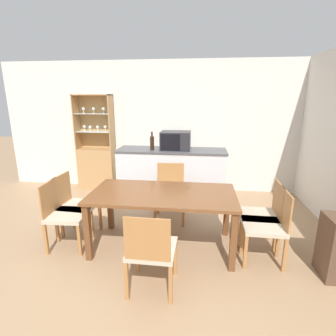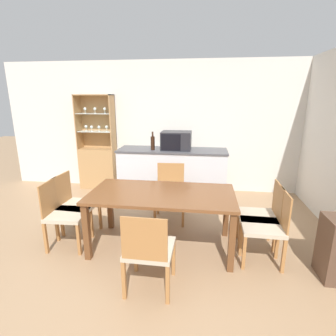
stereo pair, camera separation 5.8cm
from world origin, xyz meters
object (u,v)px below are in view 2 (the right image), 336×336
object	(u,v)px
microwave	(176,141)
wine_bottle	(153,143)
dining_table	(162,199)
dining_chair_head_far	(170,192)
dining_chair_side_left_far	(75,205)
display_cabinet	(98,161)
dining_chair_side_left_near	(64,213)
dining_chair_head_near	(149,250)
dining_chair_side_right_near	(266,226)
dining_chair_side_right_far	(262,215)

from	to	relation	value
microwave	wine_bottle	bearing A→B (deg)	-166.75
dining_table	dining_chair_head_far	world-z (taller)	dining_chair_head_far
dining_chair_head_far	dining_chair_side_left_far	bearing A→B (deg)	24.52
display_cabinet	dining_chair_side_left_near	distance (m)	2.28
wine_bottle	dining_chair_head_near	bearing A→B (deg)	-80.07
dining_chair_head_near	dining_chair_side_left_near	size ratio (longest dim) A/B	1.00
dining_table	dining_chair_side_right_near	world-z (taller)	dining_chair_side_right_near
dining_table	dining_chair_head_near	size ratio (longest dim) A/B	2.05
display_cabinet	dining_chair_side_right_far	xyz separation A→B (m)	(2.91, -1.96, -0.13)
display_cabinet	dining_chair_side_left_far	world-z (taller)	display_cabinet
display_cabinet	dining_chair_head_far	world-z (taller)	display_cabinet
display_cabinet	dining_chair_side_right_far	world-z (taller)	display_cabinet
display_cabinet	dining_chair_side_right_far	bearing A→B (deg)	-33.96
dining_chair_head_near	microwave	bearing A→B (deg)	90.57
dining_chair_side_left_far	dining_chair_head_far	bearing A→B (deg)	121.44
dining_chair_side_right_far	microwave	world-z (taller)	microwave
microwave	wine_bottle	size ratio (longest dim) A/B	1.62
dining_chair_side_left_far	wine_bottle	world-z (taller)	wine_bottle
display_cabinet	microwave	xyz separation A→B (m)	(1.69, -0.52, 0.55)
dining_chair_head_far	dining_chair_side_right_far	xyz separation A→B (m)	(1.23, -0.66, 0.00)
dining_chair_head_near	wine_bottle	size ratio (longest dim) A/B	2.70
display_cabinet	wine_bottle	size ratio (longest dim) A/B	5.98
dining_chair_head_far	dining_chair_side_right_near	size ratio (longest dim) A/B	1.00
display_cabinet	dining_chair_side_left_far	size ratio (longest dim) A/B	2.22
dining_chair_side_left_far	microwave	world-z (taller)	microwave
dining_chair_head_far	microwave	size ratio (longest dim) A/B	1.67
dining_chair_head_far	dining_chair_side_right_near	distance (m)	1.54
dining_chair_head_far	dining_chair_head_near	distance (m)	1.59
dining_chair_head_near	dining_chair_side_left_far	xyz separation A→B (m)	(-1.23, 0.93, 0.00)
dining_chair_head_far	dining_chair_side_right_near	xyz separation A→B (m)	(1.23, -0.93, 0.00)
dining_table	dining_chair_side_left_near	distance (m)	1.25
dining_table	microwave	distance (m)	1.64
dining_chair_side_right_far	dining_chair_side_left_near	bearing A→B (deg)	97.03
dining_chair_side_right_near	wine_bottle	xyz separation A→B (m)	(-1.63, 1.61, 0.65)
dining_table	dining_chair_side_right_far	bearing A→B (deg)	6.26
display_cabinet	dining_chair_side_left_near	bearing A→B (deg)	-78.48
dining_chair_side_right_near	microwave	distance (m)	2.21
dining_chair_side_right_near	microwave	xyz separation A→B (m)	(-1.22, 1.71, 0.68)
wine_bottle	dining_chair_side_left_far	bearing A→B (deg)	-121.79
dining_chair_side_right_far	dining_chair_side_right_near	bearing A→B (deg)	-179.29
dining_table	wine_bottle	distance (m)	1.59
display_cabinet	dining_chair_side_left_near	size ratio (longest dim) A/B	2.22
dining_chair_side_right_near	wine_bottle	size ratio (longest dim) A/B	2.70
dining_chair_side_left_far	dining_chair_side_right_far	bearing A→B (deg)	93.15
dining_chair_head_far	dining_chair_head_near	bearing A→B (deg)	86.39
dining_chair_side_right_far	display_cabinet	bearing A→B (deg)	56.75
dining_chair_side_left_near	dining_chair_side_left_far	bearing A→B (deg)	177.19
dining_table	dining_chair_side_left_near	xyz separation A→B (m)	(-1.23, -0.14, -0.20)
dining_chair_side_left_far	microwave	distance (m)	2.01
dining_chair_head_near	wine_bottle	bearing A→B (deg)	100.64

